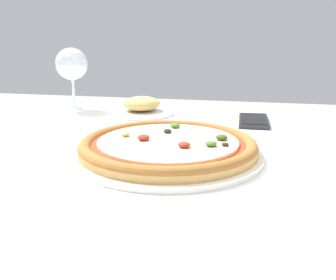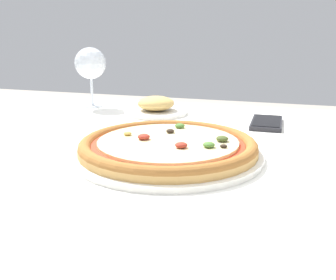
# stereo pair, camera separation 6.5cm
# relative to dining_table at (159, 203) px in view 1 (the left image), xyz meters

# --- Properties ---
(dining_table) EXTENTS (1.30, 1.11, 0.75)m
(dining_table) POSITION_rel_dining_table_xyz_m (0.00, 0.00, 0.00)
(dining_table) COLOR #997047
(dining_table) RESTS_ON ground_plane
(pizza_plate) EXTENTS (0.33, 0.33, 0.04)m
(pizza_plate) POSITION_rel_dining_table_xyz_m (0.01, 0.02, 0.10)
(pizza_plate) COLOR white
(pizza_plate) RESTS_ON dining_table
(wine_glass_far_right) EXTENTS (0.09, 0.09, 0.17)m
(wine_glass_far_right) POSITION_rel_dining_table_xyz_m (-0.35, 0.41, 0.21)
(wine_glass_far_right) COLOR silver
(wine_glass_far_right) RESTS_ON dining_table
(cell_phone) EXTENTS (0.07, 0.14, 0.01)m
(cell_phone) POSITION_rel_dining_table_xyz_m (0.16, 0.32, 0.09)
(cell_phone) COLOR #232328
(cell_phone) RESTS_ON dining_table
(side_plate) EXTENTS (0.17, 0.17, 0.05)m
(side_plate) POSITION_rel_dining_table_xyz_m (-0.13, 0.36, 0.10)
(side_plate) COLOR white
(side_plate) RESTS_ON dining_table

